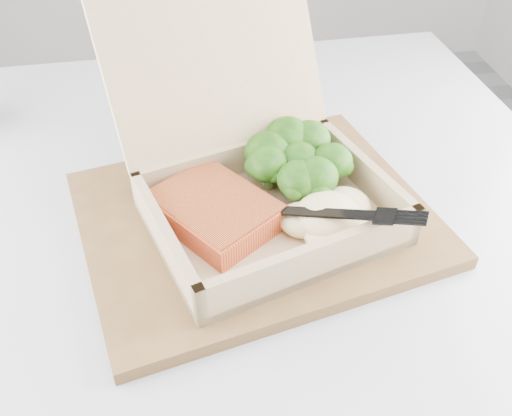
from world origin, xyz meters
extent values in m
cube|color=#A8AAB1|center=(0.62, 0.13, 0.75)|extent=(0.92, 0.92, 0.03)
cube|color=brown|center=(0.66, 0.14, 0.77)|extent=(0.42, 0.36, 0.02)
cube|color=tan|center=(0.68, 0.12, 0.78)|extent=(0.28, 0.25, 0.01)
cube|color=#99825C|center=(0.57, 0.09, 0.80)|extent=(0.06, 0.18, 0.05)
cube|color=#99825C|center=(0.79, 0.15, 0.80)|extent=(0.06, 0.18, 0.05)
cube|color=#99825C|center=(0.70, 0.04, 0.80)|extent=(0.23, 0.08, 0.05)
cube|color=#99825C|center=(0.65, 0.20, 0.80)|extent=(0.23, 0.08, 0.05)
cube|color=tan|center=(0.64, 0.25, 0.90)|extent=(0.26, 0.16, 0.17)
cube|color=#D36529|center=(0.62, 0.13, 0.80)|extent=(0.15, 0.16, 0.03)
ellipsoid|color=#F5E39E|center=(0.73, 0.09, 0.81)|extent=(0.11, 0.09, 0.04)
cube|color=black|center=(0.66, 0.11, 0.82)|extent=(0.11, 0.07, 0.03)
cube|color=black|center=(0.74, 0.07, 0.82)|extent=(0.05, 0.04, 0.01)
cube|color=white|center=(0.64, 0.35, 0.76)|extent=(0.09, 0.14, 0.00)
camera|label=1|loc=(0.59, -0.32, 1.18)|focal=40.00mm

